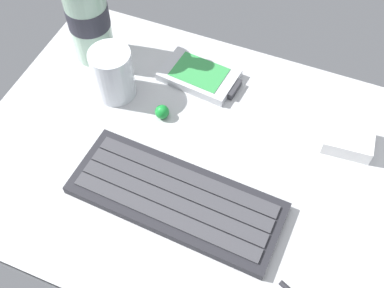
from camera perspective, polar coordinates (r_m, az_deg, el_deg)
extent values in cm
cube|color=#B7BABC|center=(69.10, 0.00, -1.88)|extent=(64.00, 48.00, 2.00)
cube|color=#232328|center=(63.96, -1.96, -6.60)|extent=(29.50, 12.39, 1.40)
cube|color=#3D3D42|center=(64.65, -0.68, -3.91)|extent=(26.75, 3.29, 0.30)
cube|color=#3D3D42|center=(63.68, -1.54, -5.45)|extent=(26.75, 3.29, 0.30)
cube|color=#3D3D42|center=(62.77, -2.43, -7.03)|extent=(26.75, 3.29, 0.30)
cube|color=#3D3D42|center=(61.92, -3.34, -8.66)|extent=(26.75, 3.29, 0.30)
cube|color=#B7BABF|center=(77.13, 0.88, 8.38)|extent=(12.75, 8.86, 1.40)
cube|color=green|center=(76.58, 0.89, 8.76)|extent=(8.99, 6.80, 0.10)
cube|color=#333338|center=(75.38, 5.21, 6.64)|extent=(1.21, 3.86, 1.12)
cylinder|color=silver|center=(73.48, -9.61, 8.43)|extent=(6.40, 6.40, 8.50)
cylinder|color=brown|center=(74.19, -9.50, 7.91)|extent=(5.50, 5.50, 6.12)
cylinder|color=#9EC1A8|center=(78.21, -12.48, 14.61)|extent=(6.60, 6.60, 15.00)
cylinder|color=#2D2D38|center=(77.73, -12.58, 15.03)|extent=(6.73, 6.73, 3.80)
cube|color=white|center=(72.13, 18.46, 0.53)|extent=(7.45, 6.17, 2.40)
sphere|color=#198C33|center=(71.78, -3.66, 3.93)|extent=(2.20, 2.20, 2.20)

